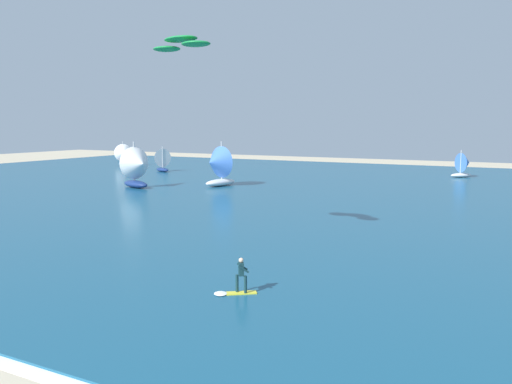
# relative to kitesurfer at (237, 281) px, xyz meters

# --- Properties ---
(ocean) EXTENTS (160.00, 90.00, 0.10)m
(ocean) POSITION_rel_kitesurfer_xyz_m (-0.26, 35.78, -0.65)
(ocean) COLOR navy
(ocean) RESTS_ON ground
(shoreline_foam) EXTENTS (75.41, 1.27, 0.01)m
(shoreline_foam) POSITION_rel_kitesurfer_xyz_m (-1.22, -9.23, -0.70)
(shoreline_foam) COLOR white
(shoreline_foam) RESTS_ON ground
(kitesurfer) EXTENTS (1.90, 1.62, 1.67)m
(kitesurfer) POSITION_rel_kitesurfer_xyz_m (0.00, 0.00, 0.00)
(kitesurfer) COLOR yellow
(kitesurfer) RESTS_ON ocean
(kite) EXTENTS (5.05, 2.97, 0.73)m
(kite) POSITION_rel_kitesurfer_xyz_m (-7.28, 6.09, 11.84)
(kite) COLOR #198C3F
(sailboat_leading) EXTENTS (3.72, 3.32, 4.17)m
(sailboat_leading) POSITION_rel_kitesurfer_xyz_m (-41.73, 47.91, 1.31)
(sailboat_leading) COLOR navy
(sailboat_leading) RESTS_ON ocean
(sailboat_trailing) EXTENTS (3.52, 3.47, 3.96)m
(sailboat_trailing) POSITION_rel_kitesurfer_xyz_m (2.97, 60.98, 1.21)
(sailboat_trailing) COLOR silver
(sailboat_trailing) RESTS_ON ocean
(sailboat_far_left) EXTENTS (4.97, 4.40, 5.58)m
(sailboat_far_left) POSITION_rel_kitesurfer_xyz_m (-30.25, 28.86, 1.95)
(sailboat_far_left) COLOR navy
(sailboat_far_left) RESTS_ON ocean
(sailboat_near_shore) EXTENTS (4.06, 3.92, 4.54)m
(sailboat_near_shore) POSITION_rel_kitesurfer_xyz_m (-54.01, 52.89, 1.48)
(sailboat_near_shore) COLOR maroon
(sailboat_near_shore) RESTS_ON ocean
(sailboat_mid_left) EXTENTS (4.34, 4.95, 5.57)m
(sailboat_mid_left) POSITION_rel_kitesurfer_xyz_m (-22.84, 34.72, 1.95)
(sailboat_mid_left) COLOR white
(sailboat_mid_left) RESTS_ON ocean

